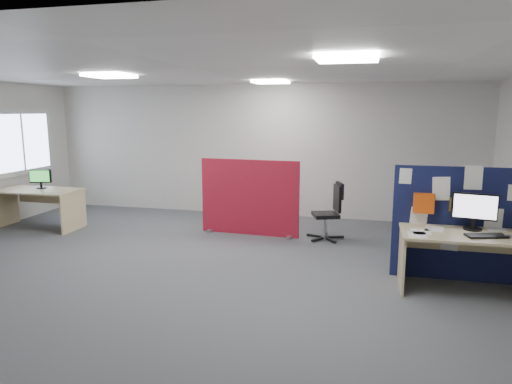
% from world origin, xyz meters
% --- Properties ---
extents(floor, '(9.00, 9.00, 0.00)m').
position_xyz_m(floor, '(0.00, 0.00, 0.00)').
color(floor, '#505257').
rests_on(floor, ground).
extents(ceiling, '(9.00, 7.00, 0.02)m').
position_xyz_m(ceiling, '(0.00, 0.00, 2.70)').
color(ceiling, white).
rests_on(ceiling, wall_back).
extents(wall_back, '(9.00, 0.02, 2.70)m').
position_xyz_m(wall_back, '(0.00, 3.50, 1.35)').
color(wall_back, silver).
rests_on(wall_back, floor).
extents(window, '(0.06, 1.70, 1.30)m').
position_xyz_m(window, '(-4.44, 2.00, 1.55)').
color(window, white).
rests_on(window, wall_left).
extents(ceiling_lights, '(4.10, 4.10, 0.04)m').
position_xyz_m(ceiling_lights, '(0.33, 0.67, 2.67)').
color(ceiling_lights, white).
rests_on(ceiling_lights, ceiling).
extents(navy_divider, '(1.79, 0.30, 1.50)m').
position_xyz_m(navy_divider, '(3.46, 0.40, 0.74)').
color(navy_divider, '#0D1533').
rests_on(navy_divider, floor).
extents(main_desk, '(1.82, 0.81, 0.73)m').
position_xyz_m(main_desk, '(3.58, 0.05, 0.56)').
color(main_desk, beige).
rests_on(main_desk, floor).
extents(monitor_main, '(0.52, 0.22, 0.45)m').
position_xyz_m(monitor_main, '(3.52, 0.20, 0.98)').
color(monitor_main, black).
rests_on(monitor_main, main_desk).
extents(keyboard, '(0.48, 0.30, 0.02)m').
position_xyz_m(keyboard, '(3.60, -0.12, 0.74)').
color(keyboard, black).
rests_on(keyboard, main_desk).
extents(mouse, '(0.11, 0.09, 0.03)m').
position_xyz_m(mouse, '(3.85, -0.09, 0.74)').
color(mouse, gray).
rests_on(mouse, main_desk).
extents(red_divider, '(1.77, 0.30, 1.33)m').
position_xyz_m(red_divider, '(0.25, 1.90, 0.66)').
color(red_divider, maroon).
rests_on(red_divider, floor).
extents(second_desk, '(1.56, 0.78, 0.73)m').
position_xyz_m(second_desk, '(-3.68, 1.43, 0.55)').
color(second_desk, beige).
rests_on(second_desk, floor).
extents(monitor_second, '(0.39, 0.18, 0.36)m').
position_xyz_m(monitor_second, '(-3.67, 1.52, 0.93)').
color(monitor_second, black).
rests_on(monitor_second, second_desk).
extents(office_chair, '(0.64, 0.61, 0.96)m').
position_xyz_m(office_chair, '(1.68, 1.93, 0.55)').
color(office_chair, black).
rests_on(office_chair, floor).
extents(desk_papers, '(1.44, 0.86, 0.00)m').
position_xyz_m(desk_papers, '(3.33, -0.01, 0.73)').
color(desk_papers, white).
rests_on(desk_papers, main_desk).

